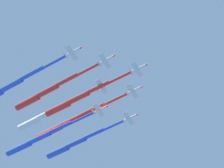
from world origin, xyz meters
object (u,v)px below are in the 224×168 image
jet_lead (77,99)px  jet_port_inner (70,122)px  jet_port_outer (10,86)px  jet_starboard_inner (46,92)px  jet_starboard_outer (38,139)px  jet_port_mid (47,114)px  jet_starboard_mid (75,143)px

jet_lead → jet_port_inner: 20.25m
jet_port_inner → jet_port_outer: (-33.87, 21.75, -3.31)m
jet_port_outer → jet_starboard_inner: bearing=-64.4°
jet_starboard_outer → jet_lead: bearing=-130.3°
jet_lead → jet_starboard_inner: (-7.99, 14.20, -0.07)m
jet_port_inner → jet_port_mid: bearing=137.5°
jet_lead → jet_starboard_mid: size_ratio=1.02×
jet_port_inner → jet_port_mid: size_ratio=1.13×
jet_lead → jet_starboard_mid: jet_lead is taller
jet_port_mid → jet_starboard_outer: bearing=31.4°
jet_starboard_outer → jet_port_outer: bearing=177.6°
jet_starboard_mid → jet_port_outer: (-47.86, 21.34, -0.07)m
jet_port_mid → jet_port_inner: bearing=-42.5°
jet_port_mid → jet_port_outer: jet_port_mid is taller
jet_starboard_mid → jet_lead: bearing=-163.3°
jet_starboard_outer → jet_starboard_mid: bearing=-70.0°
jet_port_inner → jet_starboard_inner: 26.49m
jet_lead → jet_starboard_inner: jet_lead is taller
jet_port_outer → jet_port_inner: bearing=-32.7°
jet_lead → jet_port_outer: size_ratio=0.95×
jet_lead → jet_port_outer: jet_lead is taller
jet_port_mid → jet_starboard_mid: 26.02m
jet_port_inner → jet_port_outer: size_ratio=1.04×
jet_port_inner → jet_starboard_mid: 14.36m
jet_starboard_inner → jet_starboard_mid: bearing=-6.6°
jet_port_outer → jet_starboard_mid: bearing=-24.0°
jet_starboard_mid → jet_port_inner: bearing=-178.3°
jet_port_inner → jet_starboard_mid: size_ratio=1.13×
jet_port_mid → jet_starboard_mid: (24.37, -9.09, -0.86)m
jet_lead → jet_port_inner: bearing=27.1°
jet_port_inner → jet_lead: bearing=-152.9°
jet_starboard_inner → jet_starboard_outer: size_ratio=0.90×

